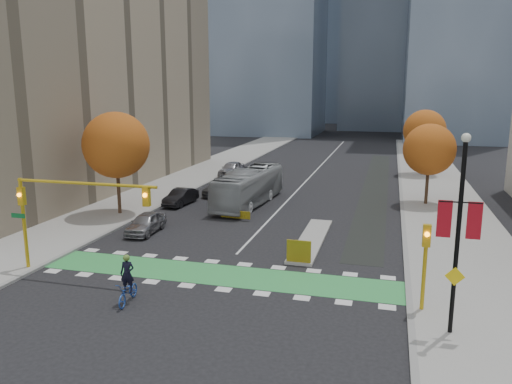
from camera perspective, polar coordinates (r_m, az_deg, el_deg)
The scene contains 24 objects.
ground at distance 26.32m, azimuth -5.55°, elevation -10.49°, with size 300.00×300.00×0.00m, color black.
sidewalk_west at distance 49.19m, azimuth -12.12°, elevation -0.14°, with size 7.00×120.00×0.15m, color gray.
sidewalk_east at distance 44.14m, azimuth 20.90°, elevation -1.99°, with size 7.00×120.00×0.15m, color gray.
curb_west at distance 47.72m, azimuth -8.38°, elevation -0.36°, with size 0.30×120.00×0.16m, color gray.
curb_east at distance 43.90m, azimuth 16.36°, elevation -1.76°, with size 0.30×120.00×0.16m, color gray.
bike_crossing at distance 27.62m, azimuth -4.45°, elevation -9.37°, with size 20.00×3.00×0.01m, color green.
centre_line at distance 64.14m, azimuth 7.09°, elevation 2.68°, with size 0.15×70.00×0.01m, color silver.
bike_lane_paint at distance 53.70m, azimuth 13.51°, elevation 0.70°, with size 2.50×50.00×0.01m, color black.
median_island at distance 33.59m, azimuth 6.36°, elevation -5.42°, with size 1.60×10.00×0.16m, color gray.
hazard_board at distance 28.85m, azimuth 4.91°, elevation -6.77°, with size 1.40×0.12×1.30m, color yellow.
building_west at distance 55.52m, azimuth -21.69°, elevation 13.53°, with size 16.00×44.00×25.00m, color gray.
tree_west at distance 40.71m, azimuth -15.69°, elevation 5.18°, with size 5.20×5.20×8.22m.
tree_east_near at distance 45.17m, azimuth 19.20°, elevation 4.60°, with size 4.40×4.40×7.08m.
tree_east_far at distance 61.07m, azimuth 18.71°, elevation 6.66°, with size 4.80×4.80×7.65m.
traffic_signal_west at distance 28.42m, azimuth -21.24°, elevation -1.06°, with size 8.53×0.56×5.20m.
traffic_signal_east at distance 23.45m, azimuth 18.79°, elevation -6.77°, with size 0.35×0.43×4.10m.
banner_lamppost at distance 21.13m, azimuth 22.15°, elevation -3.71°, with size 1.65×0.36×8.28m.
cyclist at distance 24.58m, azimuth -14.42°, elevation -10.46°, with size 0.95×2.14×2.39m.
bus at distance 43.46m, azimuth -0.81°, elevation 0.61°, with size 2.65×11.34×3.16m, color #94989B.
parked_car_a at distance 35.86m, azimuth -12.48°, elevation -3.47°, with size 1.69×4.19×1.43m, color gray.
parked_car_b at distance 44.00m, azimuth -8.61°, elevation -0.56°, with size 1.48×4.24×1.40m, color black.
parked_car_c at distance 47.85m, azimuth -4.12°, elevation 0.60°, with size 2.13×5.23×1.52m, color #4B4B50.
parked_car_d at distance 52.65m, azimuth -2.74°, elevation 1.56°, with size 2.30×4.99×1.39m, color black.
parked_car_e at distance 58.28m, azimuth -2.82°, elevation 2.68°, with size 1.96×4.88×1.66m, color #9D9CA2.
Camera 1 is at (8.73, -22.77, 9.89)m, focal length 35.00 mm.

